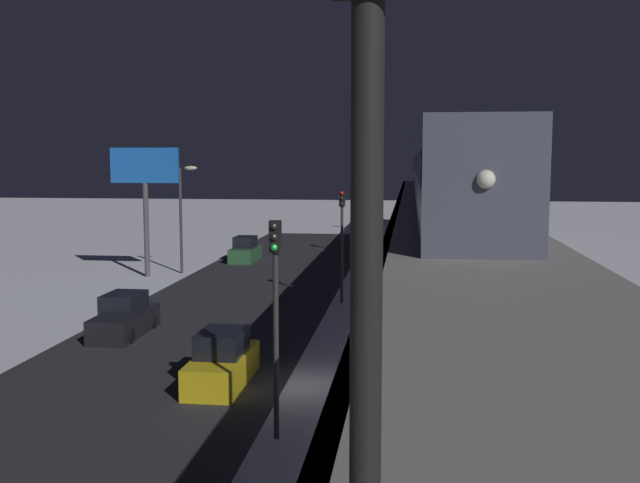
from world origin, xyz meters
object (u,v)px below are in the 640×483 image
at_px(traffic_light_near, 276,297).
at_px(traffic_light_mid, 342,230).
at_px(sedan_black, 124,318).
at_px(traffic_light_far, 365,206).
at_px(sedan_green, 245,251).
at_px(traffic_light_distant, 376,195).
at_px(subway_train, 435,167).
at_px(sedan_yellow, 222,362).
at_px(commercial_billboard, 145,178).
at_px(rail_signal, 368,75).

height_order(traffic_light_near, traffic_light_mid, same).
bearing_deg(sedan_black, traffic_light_far, -107.68).
xyz_separation_m(sedan_green, traffic_light_distant, (-9.30, -24.45, 3.40)).
bearing_deg(subway_train, sedan_black, 56.21).
distance_m(subway_train, sedan_green, 16.57).
relative_size(sedan_black, traffic_light_near, 0.74).
distance_m(subway_train, traffic_light_far, 9.57).
bearing_deg(traffic_light_mid, traffic_light_distant, -90.00).
bearing_deg(sedan_green, traffic_light_near, 104.19).
height_order(sedan_yellow, commercial_billboard, commercial_billboard).
xyz_separation_m(traffic_light_far, commercial_billboard, (14.29, 12.64, 2.63)).
xyz_separation_m(rail_signal, sedan_yellow, (6.50, -21.80, -7.73)).
bearing_deg(traffic_light_near, sedan_green, -75.81).
distance_m(traffic_light_far, commercial_billboard, 19.26).
relative_size(sedan_black, traffic_light_distant, 0.74).
bearing_deg(traffic_light_mid, sedan_yellow, 79.39).
xyz_separation_m(subway_train, traffic_light_near, (5.51, 33.77, -3.38)).
xyz_separation_m(traffic_light_near, commercial_billboard, (14.29, -28.18, 2.63)).
relative_size(traffic_light_far, traffic_light_distant, 1.00).
bearing_deg(subway_train, traffic_light_near, 80.73).
height_order(subway_train, traffic_light_far, subway_train).
height_order(subway_train, commercial_billboard, subway_train).
bearing_deg(sedan_yellow, sedan_green, 101.36).
distance_m(traffic_light_near, traffic_light_far, 40.82).
height_order(sedan_green, traffic_light_mid, traffic_light_mid).
bearing_deg(traffic_light_mid, traffic_light_far, -90.00).
bearing_deg(sedan_yellow, rail_signal, -73.40).
bearing_deg(commercial_billboard, rail_signal, 111.66).
xyz_separation_m(sedan_black, traffic_light_distant, (-9.30, -49.59, 3.41)).
height_order(sedan_black, traffic_light_mid, traffic_light_mid).
bearing_deg(traffic_light_mid, commercial_billboard, -28.54).
relative_size(rail_signal, sedan_yellow, 0.87).
relative_size(sedan_green, traffic_light_distant, 0.71).
xyz_separation_m(rail_signal, sedan_green, (12.90, -53.65, -7.73)).
height_order(subway_train, traffic_light_distant, subway_train).
bearing_deg(traffic_light_near, rail_signal, 102.04).
height_order(sedan_yellow, traffic_light_far, traffic_light_far).
relative_size(rail_signal, commercial_billboard, 0.45).
relative_size(subway_train, sedan_yellow, 16.13).
bearing_deg(subway_train, sedan_yellow, 73.74).
bearing_deg(traffic_light_distant, traffic_light_mid, 90.00).
distance_m(rail_signal, traffic_light_mid, 37.70).
bearing_deg(subway_train, sedan_green, -11.47).
bearing_deg(subway_train, traffic_light_far, -51.97).
height_order(sedan_green, traffic_light_far, traffic_light_far).
bearing_deg(traffic_light_mid, rail_signal, 95.51).
xyz_separation_m(sedan_yellow, traffic_light_mid, (-2.90, -15.48, 3.40)).
xyz_separation_m(rail_signal, traffic_light_distant, (3.60, -78.10, -4.33)).
bearing_deg(traffic_light_near, commercial_billboard, -63.11).
relative_size(subway_train, traffic_light_far, 11.57).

